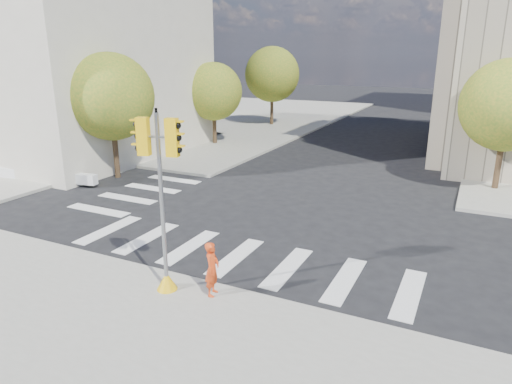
{
  "coord_description": "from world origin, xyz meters",
  "views": [
    {
      "loc": [
        6.41,
        -13.85,
        6.31
      ],
      "look_at": [
        0.34,
        -1.41,
        2.1
      ],
      "focal_mm": 32.0,
      "sensor_mm": 36.0,
      "label": 1
    }
  ],
  "objects_px": {
    "lamp_far": "(508,76)",
    "planter_wall": "(44,176)",
    "photographer": "(212,269)",
    "traffic_signal": "(163,217)"
  },
  "relations": [
    {
      "from": "traffic_signal",
      "to": "planter_wall",
      "type": "relative_size",
      "value": 0.82
    },
    {
      "from": "photographer",
      "to": "planter_wall",
      "type": "distance_m",
      "value": 14.91
    },
    {
      "from": "traffic_signal",
      "to": "planter_wall",
      "type": "distance_m",
      "value": 14.02
    },
    {
      "from": "lamp_far",
      "to": "traffic_signal",
      "type": "height_order",
      "value": "lamp_far"
    },
    {
      "from": "lamp_far",
      "to": "traffic_signal",
      "type": "bearing_deg",
      "value": -104.74
    },
    {
      "from": "photographer",
      "to": "traffic_signal",
      "type": "bearing_deg",
      "value": 91.42
    },
    {
      "from": "traffic_signal",
      "to": "photographer",
      "type": "bearing_deg",
      "value": -0.4
    },
    {
      "from": "lamp_far",
      "to": "planter_wall",
      "type": "relative_size",
      "value": 1.35
    },
    {
      "from": "lamp_far",
      "to": "planter_wall",
      "type": "height_order",
      "value": "lamp_far"
    },
    {
      "from": "lamp_far",
      "to": "planter_wall",
      "type": "xyz_separation_m",
      "value": [
        -21.0,
        -26.53,
        -4.18
      ]
    }
  ]
}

